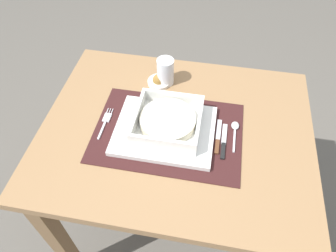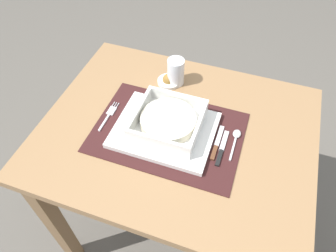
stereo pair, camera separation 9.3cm
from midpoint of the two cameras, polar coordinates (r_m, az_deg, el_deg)
name	(u,v)px [view 2 (the right image)]	position (r m, az deg, el deg)	size (l,w,h in m)	color
ground_plane	(174,223)	(1.58, 2.81, -17.32)	(6.00, 6.00, 0.00)	#59544C
dining_table	(176,152)	(1.06, 4.02, -4.85)	(0.83, 0.66, 0.71)	#936D47
placemat	(168,132)	(0.95, 2.79, -1.27)	(0.45, 0.31, 0.00)	#381919
serving_plate	(165,130)	(0.95, 2.21, -0.87)	(0.30, 0.23, 0.02)	white
porridge_bowl	(168,122)	(0.93, 2.89, 0.64)	(0.19, 0.19, 0.05)	white
fork	(110,114)	(1.00, -7.97, 2.04)	(0.02, 0.13, 0.00)	silver
spoon	(236,137)	(0.96, 14.98, -2.10)	(0.02, 0.11, 0.01)	silver
butter_knife	(222,150)	(0.93, 12.56, -4.37)	(0.01, 0.14, 0.01)	black
bread_knife	(217,145)	(0.94, 11.64, -3.49)	(0.01, 0.13, 0.01)	#59331E
drinking_glass	(176,73)	(1.08, 3.90, 9.43)	(0.06, 0.06, 0.10)	white
condiment_saucer	(169,81)	(1.10, 2.59, 8.12)	(0.08, 0.08, 0.04)	white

